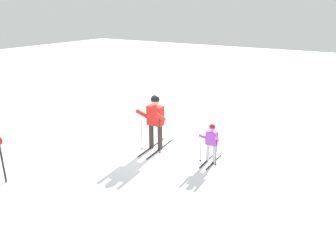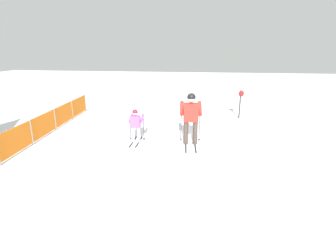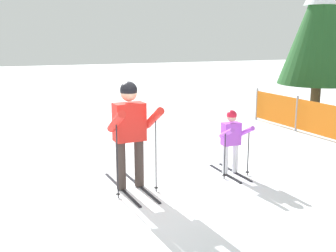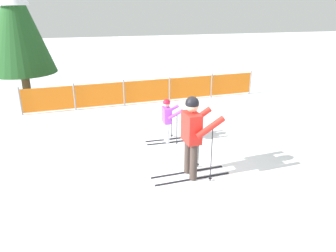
% 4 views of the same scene
% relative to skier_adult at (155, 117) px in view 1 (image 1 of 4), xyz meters
% --- Properties ---
extents(ground_plane, '(60.00, 60.00, 0.00)m').
position_rel_skier_adult_xyz_m(ground_plane, '(0.10, -0.14, -1.09)').
color(ground_plane, white).
extents(skier_adult, '(1.74, 0.81, 1.82)m').
position_rel_skier_adult_xyz_m(skier_adult, '(0.00, 0.00, 0.00)').
color(skier_adult, black).
rests_on(skier_adult, ground_plane).
extents(skier_child, '(1.14, 0.56, 1.21)m').
position_rel_skier_adult_xyz_m(skier_child, '(-0.09, 1.96, -0.38)').
color(skier_child, black).
rests_on(skier_child, ground_plane).
extents(trail_marker, '(0.13, 0.26, 1.37)m').
position_rel_skier_adult_xyz_m(trail_marker, '(3.94, -2.16, -0.25)').
color(trail_marker, black).
rests_on(trail_marker, ground_plane).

